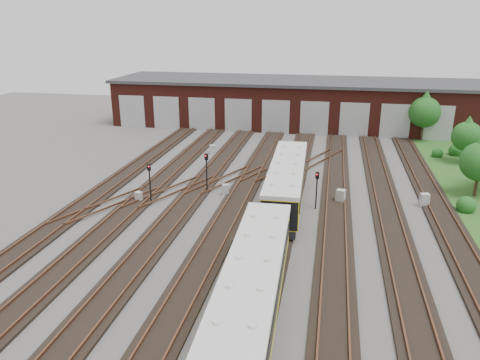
# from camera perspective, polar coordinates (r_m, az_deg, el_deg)

# --- Properties ---
(ground) EXTENTS (120.00, 120.00, 0.00)m
(ground) POSITION_cam_1_polar(r_m,az_deg,el_deg) (30.28, -0.08, -9.20)
(ground) COLOR #413F3C
(ground) RESTS_ON ground
(track_network) EXTENTS (30.40, 70.00, 0.33)m
(track_network) POSITION_cam_1_polar(r_m,az_deg,el_deg) (30.77, -0.18, -8.48)
(track_network) COLOR black
(track_network) RESTS_ON ground
(maintenance_shed) EXTENTS (51.00, 12.50, 6.35)m
(maintenance_shed) POSITION_cam_1_polar(r_m,az_deg,el_deg) (67.26, 6.74, 9.39)
(maintenance_shed) COLOR #4A1812
(maintenance_shed) RESTS_ON ground
(metro_train) EXTENTS (3.12, 46.78, 3.04)m
(metro_train) POSITION_cam_1_polar(r_m,az_deg,el_deg) (23.54, 1.64, -12.87)
(metro_train) COLOR black
(metro_train) RESTS_ON ground
(signal_mast_0) EXTENTS (0.32, 0.31, 3.52)m
(signal_mast_0) POSITION_cam_1_polar(r_m,az_deg,el_deg) (40.13, -4.10, 1.48)
(signal_mast_0) COLOR black
(signal_mast_0) RESTS_ON ground
(signal_mast_1) EXTENTS (0.32, 0.30, 3.42)m
(signal_mast_1) POSITION_cam_1_polar(r_m,az_deg,el_deg) (38.21, -10.96, 0.17)
(signal_mast_1) COLOR black
(signal_mast_1) RESTS_ON ground
(signal_mast_2) EXTENTS (0.31, 0.29, 3.08)m
(signal_mast_2) POSITION_cam_1_polar(r_m,az_deg,el_deg) (37.11, 9.34, -0.63)
(signal_mast_2) COLOR black
(signal_mast_2) RESTS_ON ground
(signal_mast_3) EXTENTS (0.28, 0.26, 3.26)m
(signal_mast_3) POSITION_cam_1_polar(r_m,az_deg,el_deg) (44.18, 5.14, 2.89)
(signal_mast_3) COLOR black
(signal_mast_3) RESTS_ON ground
(relay_cabinet_0) EXTENTS (0.65, 0.61, 0.87)m
(relay_cabinet_0) POSITION_cam_1_polar(r_m,az_deg,el_deg) (39.48, -12.24, -2.01)
(relay_cabinet_0) COLOR #A5A8AA
(relay_cabinet_0) RESTS_ON ground
(relay_cabinet_1) EXTENTS (0.75, 0.69, 1.01)m
(relay_cabinet_1) POSITION_cam_1_polar(r_m,az_deg,el_deg) (52.53, -3.39, 3.75)
(relay_cabinet_1) COLOR #A5A8AA
(relay_cabinet_1) RESTS_ON ground
(relay_cabinet_2) EXTENTS (0.67, 0.60, 0.96)m
(relay_cabinet_2) POSITION_cam_1_polar(r_m,az_deg,el_deg) (40.06, -1.77, -1.19)
(relay_cabinet_2) COLOR #A5A8AA
(relay_cabinet_2) RESTS_ON ground
(relay_cabinet_3) EXTENTS (0.84, 0.77, 1.14)m
(relay_cabinet_3) POSITION_cam_1_polar(r_m,az_deg,el_deg) (39.18, 12.17, -1.96)
(relay_cabinet_3) COLOR #A5A8AA
(relay_cabinet_3) RESTS_ON ground
(relay_cabinet_4) EXTENTS (0.76, 0.68, 1.10)m
(relay_cabinet_4) POSITION_cam_1_polar(r_m,az_deg,el_deg) (40.40, 21.56, -2.30)
(relay_cabinet_4) COLOR #A5A8AA
(relay_cabinet_4) RESTS_ON ground
(tree_0) EXTENTS (3.76, 3.76, 6.23)m
(tree_0) POSITION_cam_1_polar(r_m,az_deg,el_deg) (61.83, 21.63, 8.11)
(tree_0) COLOR #322416
(tree_0) RESTS_ON ground
(tree_1) EXTENTS (3.05, 3.05, 5.05)m
(tree_1) POSITION_cam_1_polar(r_m,az_deg,el_deg) (53.60, 25.98, 5.18)
(tree_1) COLOR #322416
(tree_1) RESTS_ON ground
(bush_0) EXTENTS (1.47, 1.47, 1.47)m
(bush_0) POSITION_cam_1_polar(r_m,az_deg,el_deg) (40.60, 25.90, -2.52)
(bush_0) COLOR #144413
(bush_0) RESTS_ON ground
(bush_1) EXTENTS (1.21, 1.21, 1.21)m
(bush_1) POSITION_cam_1_polar(r_m,az_deg,el_deg) (55.46, 22.95, 3.19)
(bush_1) COLOR #144413
(bush_1) RESTS_ON ground
(bush_2) EXTENTS (1.58, 1.58, 1.58)m
(bush_2) POSITION_cam_1_polar(r_m,az_deg,el_deg) (56.94, 24.88, 3.50)
(bush_2) COLOR #144413
(bush_2) RESTS_ON ground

